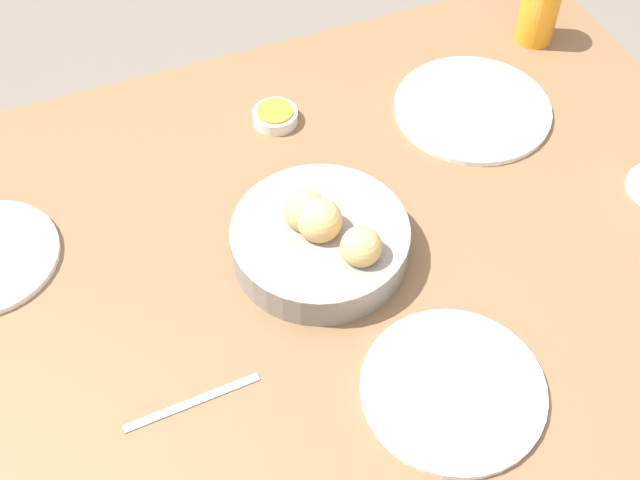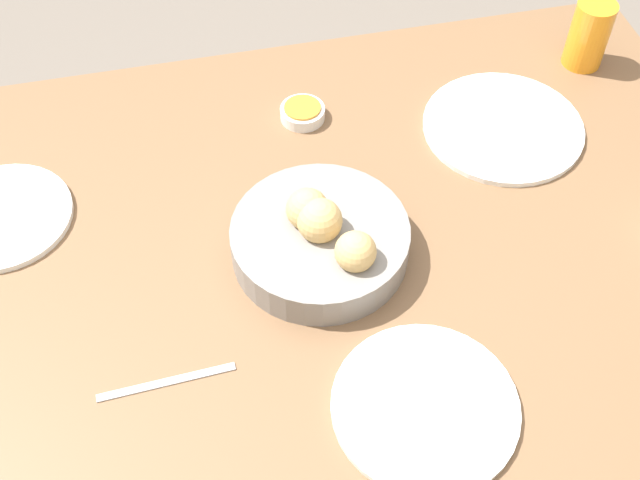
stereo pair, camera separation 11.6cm
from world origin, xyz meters
name	(u,v)px [view 2 (the right image)]	position (x,y,z in m)	size (l,w,h in m)	color
ground_plane	(294,475)	(0.00, 0.00, 0.00)	(10.00, 10.00, 0.00)	#6B6056
dining_table	(284,311)	(0.00, 0.00, 0.63)	(1.53, 1.06, 0.70)	brown
bread_basket	(321,239)	(-0.07, -0.04, 0.74)	(0.26, 0.26, 0.11)	gray
plate_near_left	(503,127)	(-0.42, -0.23, 0.71)	(0.27, 0.27, 0.01)	white
plate_near_right	(2,217)	(0.39, -0.21, 0.71)	(0.21, 0.21, 0.01)	white
plate_far_center	(425,406)	(-0.14, 0.24, 0.71)	(0.24, 0.24, 0.01)	white
juice_glass	(589,34)	(-0.63, -0.36, 0.76)	(0.07, 0.07, 0.12)	orange
jam_bowl_honey	(303,112)	(-0.10, -0.33, 0.71)	(0.08, 0.08, 0.03)	white
knife_silver	(167,382)	(0.18, 0.13, 0.70)	(0.18, 0.02, 0.00)	#B7B7BC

